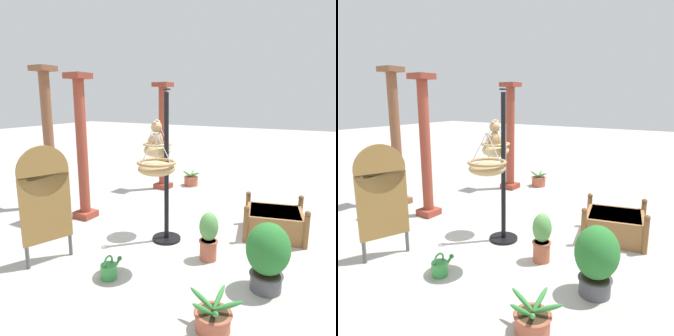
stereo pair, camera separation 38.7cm
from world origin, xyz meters
TOP-DOWN VIEW (x-y plane):
  - ground_plane at (0.00, 0.00)m, footprint 40.00×40.00m
  - display_pole_central at (-0.21, 0.04)m, footprint 0.44×0.44m
  - hanging_basket_with_teddy at (-0.06, 0.29)m, footprint 0.45×0.45m
  - teddy_bear at (-0.06, 0.31)m, footprint 0.30×0.27m
  - hanging_basket_left_high at (-1.06, -0.30)m, footprint 0.48×0.48m
  - greenhouse_pillar_left at (2.34, 1.56)m, footprint 0.38×0.38m
  - greenhouse_pillar_right at (0.04, 2.84)m, footprint 0.38×0.38m
  - greenhouse_pillar_far_back at (-0.10, 1.83)m, footprint 0.36×0.36m
  - wooden_planter_box at (0.79, -1.39)m, footprint 1.05×1.10m
  - potted_plant_fern_front at (-0.83, -1.62)m, footprint 0.49×0.49m
  - potted_plant_flowering_red at (2.89, 1.06)m, footprint 0.46×0.47m
  - potted_plant_bushy_green at (-0.49, -0.77)m, footprint 0.26×0.26m
  - potted_plant_small_succulent at (-1.74, -1.32)m, footprint 0.51×0.56m
  - display_sign_board at (-1.57, 1.08)m, footprint 0.64×0.27m
  - watering_can at (-1.50, 0.12)m, footprint 0.35×0.20m

SIDE VIEW (x-z plane):
  - ground_plane at x=0.00m, z-range 0.00..0.00m
  - watering_can at x=-1.50m, z-range -0.05..0.25m
  - potted_plant_small_succulent at x=-1.74m, z-range -0.05..0.31m
  - potted_plant_flowering_red at x=2.89m, z-range -0.04..0.34m
  - wooden_planter_box at x=0.79m, z-range -0.07..0.52m
  - potted_plant_bushy_green at x=-0.49m, z-range 0.01..0.69m
  - potted_plant_fern_front at x=-0.83m, z-range 0.03..0.85m
  - display_pole_central at x=-0.21m, z-range -0.45..1.86m
  - display_sign_board at x=-1.57m, z-range 0.14..1.73m
  - greenhouse_pillar_left at x=2.34m, z-range -0.05..2.49m
  - greenhouse_pillar_far_back at x=-0.10m, z-range -0.05..2.55m
  - greenhouse_pillar_right at x=0.04m, z-range -0.05..2.72m
  - hanging_basket_left_high at x=-1.06m, z-range 1.09..1.61m
  - hanging_basket_with_teddy at x=-0.06m, z-range 1.11..1.68m
  - teddy_bear at x=-0.06m, z-range 1.37..1.81m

